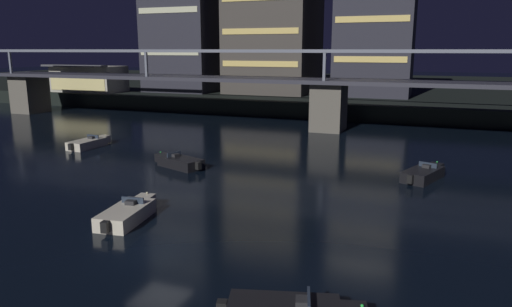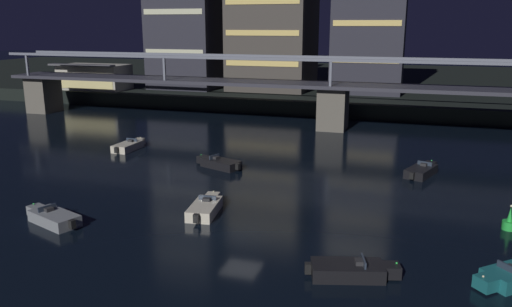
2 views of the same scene
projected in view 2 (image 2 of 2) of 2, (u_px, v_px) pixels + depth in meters
The scene contains 13 objects.
ground_plane at pixel (241, 234), 33.71m from camera, with size 400.00×400.00×0.00m, color black.
far_riverbank at pixel (368, 83), 111.78m from camera, with size 240.00×80.00×2.20m, color black.
river_bridge at pixel (333, 95), 66.58m from camera, with size 97.72×6.40×9.38m.
tower_west_tall at pixel (273, 17), 89.44m from camera, with size 13.69×14.02×25.45m.
tower_central at pixel (370, 4), 83.20m from camera, with size 11.58×8.60×29.34m.
waterfront_pavilion at pixel (94, 77), 90.71m from camera, with size 12.40×7.40×4.70m.
speedboat_near_center at pixel (53, 217), 35.55m from camera, with size 5.10×3.04×1.16m.
speedboat_near_right at pixel (422, 171), 46.90m from camera, with size 3.05×5.10×1.16m.
speedboat_mid_left at pixel (351, 270), 27.91m from camera, with size 5.18×2.79×1.16m.
speedboat_mid_right at pixel (129, 146), 56.48m from camera, with size 1.91×5.21×1.16m.
speedboat_far_left at pixel (205, 208), 37.44m from camera, with size 2.31×5.23×1.16m.
speedboat_far_center at pixel (219, 163), 49.43m from camera, with size 5.09×3.07×1.16m.
channel_buoy at pixel (509, 223), 34.43m from camera, with size 0.90×0.90×1.76m.
Camera 2 is at (10.44, -29.59, 13.49)m, focal length 35.78 mm.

